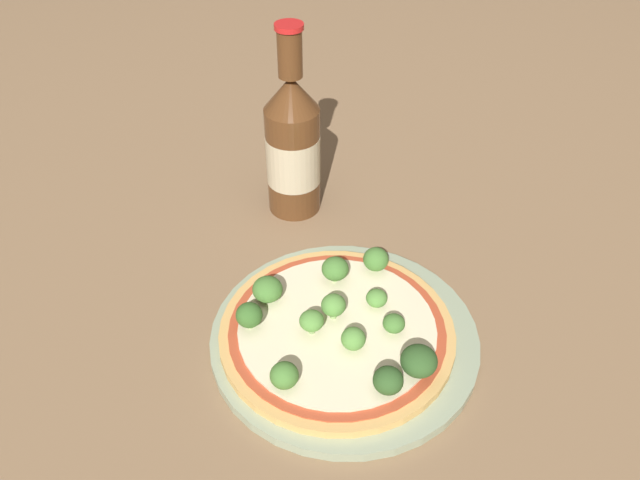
# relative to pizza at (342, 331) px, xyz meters

# --- Properties ---
(ground_plane) EXTENTS (3.00, 3.00, 0.00)m
(ground_plane) POSITION_rel_pizza_xyz_m (-0.00, 0.00, -0.02)
(ground_plane) COLOR #846647
(plate) EXTENTS (0.28, 0.28, 0.01)m
(plate) POSITION_rel_pizza_xyz_m (0.00, -0.00, -0.01)
(plate) COLOR #93A384
(plate) RESTS_ON ground_plane
(pizza) EXTENTS (0.24, 0.24, 0.01)m
(pizza) POSITION_rel_pizza_xyz_m (0.00, 0.00, 0.00)
(pizza) COLOR tan
(pizza) RESTS_ON plate
(broccoli_floret_0) EXTENTS (0.02, 0.02, 0.02)m
(broccoli_floret_0) POSITION_rel_pizza_xyz_m (0.00, -0.03, 0.02)
(broccoli_floret_0) COLOR #89A866
(broccoli_floret_0) RESTS_ON pizza
(broccoli_floret_1) EXTENTS (0.03, 0.03, 0.03)m
(broccoli_floret_1) POSITION_rel_pizza_xyz_m (0.02, -0.09, 0.02)
(broccoli_floret_1) COLOR #89A866
(broccoli_floret_1) RESTS_ON pizza
(broccoli_floret_2) EXTENTS (0.03, 0.03, 0.03)m
(broccoli_floret_2) POSITION_rel_pizza_xyz_m (-0.09, 0.03, 0.02)
(broccoli_floret_2) COLOR #89A866
(broccoli_floret_2) RESTS_ON pizza
(broccoli_floret_3) EXTENTS (0.03, 0.03, 0.03)m
(broccoli_floret_3) POSITION_rel_pizza_xyz_m (0.01, 0.07, 0.02)
(broccoli_floret_3) COLOR #89A866
(broccoli_floret_3) RESTS_ON pizza
(broccoli_floret_4) EXTENTS (0.03, 0.03, 0.03)m
(broccoli_floret_4) POSITION_rel_pizza_xyz_m (-0.06, 0.06, 0.02)
(broccoli_floret_4) COLOR #89A866
(broccoli_floret_4) RESTS_ON pizza
(broccoli_floret_5) EXTENTS (0.03, 0.03, 0.03)m
(broccoli_floret_5) POSITION_rel_pizza_xyz_m (0.06, 0.07, 0.02)
(broccoli_floret_5) COLOR #89A866
(broccoli_floret_5) RESTS_ON pizza
(broccoli_floret_6) EXTENTS (0.03, 0.03, 0.03)m
(broccoli_floret_6) POSITION_rel_pizza_xyz_m (-0.01, 0.01, 0.02)
(broccoli_floret_6) COLOR #89A866
(broccoli_floret_6) RESTS_ON pizza
(broccoli_floret_7) EXTENTS (0.02, 0.02, 0.03)m
(broccoli_floret_7) POSITION_rel_pizza_xyz_m (-0.03, -0.00, 0.02)
(broccoli_floret_7) COLOR #89A866
(broccoli_floret_7) RESTS_ON pizza
(broccoli_floret_8) EXTENTS (0.03, 0.03, 0.03)m
(broccoli_floret_8) POSITION_rel_pizza_xyz_m (-0.07, -0.05, 0.02)
(broccoli_floret_8) COLOR #89A866
(broccoli_floret_8) RESTS_ON pizza
(broccoli_floret_9) EXTENTS (0.02, 0.02, 0.02)m
(broccoli_floret_9) POSITION_rel_pizza_xyz_m (0.05, -0.02, 0.02)
(broccoli_floret_9) COLOR #89A866
(broccoli_floret_9) RESTS_ON pizza
(broccoli_floret_10) EXTENTS (0.04, 0.04, 0.03)m
(broccoli_floret_10) POSITION_rel_pizza_xyz_m (0.05, -0.08, 0.02)
(broccoli_floret_10) COLOR #89A866
(broccoli_floret_10) RESTS_ON pizza
(broccoli_floret_11) EXTENTS (0.02, 0.02, 0.02)m
(broccoli_floret_11) POSITION_rel_pizza_xyz_m (0.04, 0.02, 0.02)
(broccoli_floret_11) COLOR #89A866
(broccoli_floret_11) RESTS_ON pizza
(beer_bottle) EXTENTS (0.07, 0.07, 0.25)m
(beer_bottle) POSITION_rel_pizza_xyz_m (0.02, 0.24, 0.08)
(beer_bottle) COLOR #563319
(beer_bottle) RESTS_ON ground_plane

